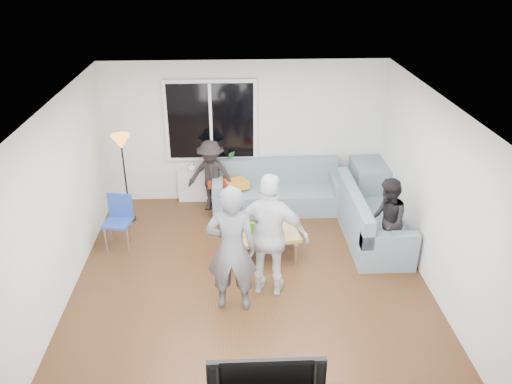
{
  "coord_description": "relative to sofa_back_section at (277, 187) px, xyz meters",
  "views": [
    {
      "loc": [
        -0.21,
        -6.0,
        4.37
      ],
      "look_at": [
        0.1,
        0.6,
        1.15
      ],
      "focal_mm": 35.88,
      "sensor_mm": 36.0,
      "label": 1
    }
  ],
  "objects": [
    {
      "name": "coffee_table",
      "position": [
        -0.36,
        -1.58,
        -0.22
      ],
      "size": [
        1.19,
        0.78,
        0.4
      ],
      "primitive_type": "cube",
      "rotation": [
        0.0,
        0.0,
        0.17
      ],
      "color": "tan",
      "rests_on": "floor"
    },
    {
      "name": "window_mullion",
      "position": [
        -1.16,
        0.37,
        1.12
      ],
      "size": [
        0.05,
        0.03,
        1.35
      ],
      "primitive_type": "cube",
      "color": "white",
      "rests_on": "window_frame"
    },
    {
      "name": "radiator",
      "position": [
        -1.16,
        0.38,
        -0.11
      ],
      "size": [
        1.3,
        0.12,
        0.62
      ],
      "primitive_type": "cube",
      "color": "silver",
      "rests_on": "floor"
    },
    {
      "name": "bottle_d",
      "position": [
        -0.1,
        -1.65,
        0.11
      ],
      "size": [
        0.07,
        0.07,
        0.27
      ],
      "primitive_type": "cylinder",
      "color": "orange",
      "rests_on": "coffee_table"
    },
    {
      "name": "floor_lamp",
      "position": [
        -2.61,
        -0.31,
        0.36
      ],
      "size": [
        0.32,
        0.32,
        1.56
      ],
      "primitive_type": null,
      "color": "orange",
      "rests_on": "floor"
    },
    {
      "name": "spectator_right",
      "position": [
        1.46,
        -1.8,
        0.25
      ],
      "size": [
        0.61,
        0.73,
        1.35
      ],
      "primitive_type": "imported",
      "rotation": [
        0.0,
        0.0,
        -1.73
      ],
      "color": "black",
      "rests_on": "floor"
    },
    {
      "name": "window_frame",
      "position": [
        -1.16,
        0.42,
        1.12
      ],
      "size": [
        1.62,
        0.06,
        1.47
      ],
      "primitive_type": "cube",
      "color": "white",
      "rests_on": "wall_back"
    },
    {
      "name": "bottle_b",
      "position": [
        -0.52,
        -1.7,
        0.1
      ],
      "size": [
        0.08,
        0.08,
        0.26
      ],
      "primitive_type": "cylinder",
      "color": "#248217",
      "rests_on": "coffee_table"
    },
    {
      "name": "spectator_back",
      "position": [
        -1.17,
        0.03,
        0.23
      ],
      "size": [
        0.95,
        0.71,
        1.32
      ],
      "primitive_type": "imported",
      "rotation": [
        0.0,
        0.0,
        -0.29
      ],
      "color": "black",
      "rests_on": "floor"
    },
    {
      "name": "wall_left",
      "position": [
        -3.08,
        -2.27,
        0.88
      ],
      "size": [
        0.04,
        5.5,
        2.6
      ],
      "primitive_type": "cube",
      "color": "silver",
      "rests_on": "ground"
    },
    {
      "name": "side_chair",
      "position": [
        -2.61,
        -1.21,
        0.01
      ],
      "size": [
        0.47,
        0.47,
        0.86
      ],
      "primitive_type": null,
      "rotation": [
        0.0,
        0.0,
        -0.2
      ],
      "color": "#223E96",
      "rests_on": "floor"
    },
    {
      "name": "floor",
      "position": [
        -0.56,
        -2.27,
        -0.45
      ],
      "size": [
        5.0,
        5.5,
        0.04
      ],
      "primitive_type": "cube",
      "color": "#56351C",
      "rests_on": "ground"
    },
    {
      "name": "potted_plant",
      "position": [
        -0.84,
        0.35,
        0.39
      ],
      "size": [
        0.24,
        0.2,
        0.39
      ],
      "primitive_type": "imported",
      "rotation": [
        0.0,
        0.0,
        0.17
      ],
      "color": "#255E29",
      "rests_on": "radiator"
    },
    {
      "name": "wall_back",
      "position": [
        -0.56,
        0.5,
        0.88
      ],
      "size": [
        5.0,
        0.04,
        2.6
      ],
      "primitive_type": "cube",
      "color": "silver",
      "rests_on": "ground"
    },
    {
      "name": "cushion_yellow",
      "position": [
        -0.73,
        -0.02,
        0.09
      ],
      "size": [
        0.48,
        0.45,
        0.14
      ],
      "primitive_type": "cube",
      "rotation": [
        0.0,
        0.0,
        0.42
      ],
      "color": "orange",
      "rests_on": "sofa_back_section"
    },
    {
      "name": "window_glass",
      "position": [
        -1.16,
        0.38,
        1.12
      ],
      "size": [
        1.5,
        0.02,
        1.35
      ],
      "primitive_type": "cube",
      "color": "black",
      "rests_on": "window_frame"
    },
    {
      "name": "television",
      "position": [
        -0.51,
        -4.77,
        0.32
      ],
      "size": [
        1.08,
        0.14,
        0.62
      ],
      "primitive_type": "imported",
      "color": "black",
      "rests_on": "tv_console"
    },
    {
      "name": "pitcher",
      "position": [
        -0.44,
        -1.62,
        0.06
      ],
      "size": [
        0.17,
        0.17,
        0.17
      ],
      "primitive_type": "cylinder",
      "color": "maroon",
      "rests_on": "coffee_table"
    },
    {
      "name": "sofa_right_section",
      "position": [
        1.46,
        -1.14,
        0.0
      ],
      "size": [
        2.0,
        0.85,
        0.85
      ],
      "primitive_type": null,
      "rotation": [
        0.0,
        0.0,
        1.57
      ],
      "color": "slate",
      "rests_on": "floor"
    },
    {
      "name": "cushion_red",
      "position": [
        -1.04,
        0.06,
        0.09
      ],
      "size": [
        0.4,
        0.34,
        0.13
      ],
      "primitive_type": "cube",
      "rotation": [
        0.0,
        0.0,
        -0.13
      ],
      "color": "maroon",
      "rests_on": "sofa_back_section"
    },
    {
      "name": "vase",
      "position": [
        -1.53,
        0.35,
        0.28
      ],
      "size": [
        0.18,
        0.18,
        0.17
      ],
      "primitive_type": "imported",
      "rotation": [
        0.0,
        0.0,
        -0.1
      ],
      "color": "white",
      "rests_on": "radiator"
    },
    {
      "name": "wall_right",
      "position": [
        1.96,
        -2.27,
        0.88
      ],
      "size": [
        0.04,
        5.5,
        2.6
      ],
      "primitive_type": "cube",
      "color": "silver",
      "rests_on": "ground"
    },
    {
      "name": "sofa_corner",
      "position": [
        1.8,
        0.0,
        0.0
      ],
      "size": [
        0.85,
        0.85,
        0.85
      ],
      "primitive_type": "cube",
      "color": "slate",
      "rests_on": "floor"
    },
    {
      "name": "wall_front",
      "position": [
        -0.56,
        -5.04,
        0.88
      ],
      "size": [
        5.0,
        0.04,
        2.6
      ],
      "primitive_type": "cube",
      "color": "silver",
      "rests_on": "ground"
    },
    {
      "name": "player_left",
      "position": [
        -0.82,
        -2.77,
        0.46
      ],
      "size": [
        0.68,
        0.47,
        1.77
      ],
      "primitive_type": "imported",
      "rotation": [
        0.0,
        0.0,
        3.07
      ],
      "color": "#4D4D52",
      "rests_on": "floor"
    },
    {
      "name": "bottle_c",
      "position": [
        -0.26,
        -1.44,
        0.06
      ],
      "size": [
        0.07,
        0.07,
        0.18
      ],
      "primitive_type": "cylinder",
      "color": "black",
      "rests_on": "coffee_table"
    },
    {
      "name": "ceiling",
      "position": [
        -0.56,
        -2.27,
        2.2
      ],
      "size": [
        5.0,
        5.5,
        0.04
      ],
      "primitive_type": "cube",
      "color": "white",
      "rests_on": "ground"
    },
    {
      "name": "player_right",
      "position": [
        -0.3,
        -2.46,
        0.46
      ],
      "size": [
        1.11,
        0.66,
        1.76
      ],
      "primitive_type": "imported",
      "rotation": [
        0.0,
        0.0,
        2.9
      ],
      "color": "silver",
      "rests_on": "floor"
    },
    {
      "name": "sofa_back_section",
      "position": [
        0.0,
        0.0,
        0.0
      ],
      "size": [
        2.3,
        0.85,
        0.85
      ],
      "primitive_type": null,
      "color": "slate",
      "rests_on": "floor"
    }
  ]
}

